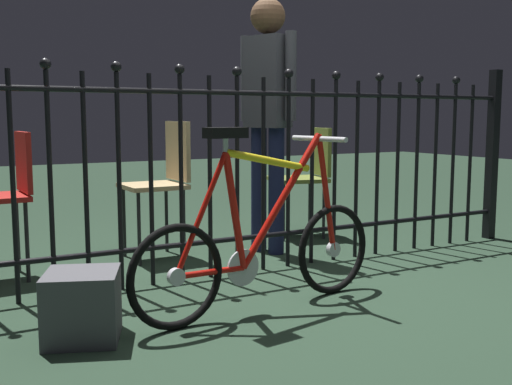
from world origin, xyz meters
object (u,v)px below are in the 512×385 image
bicycle (262,246)px  chair_tan (164,175)px  display_crate (82,306)px  chair_olive (307,170)px  chair_red (6,188)px  person_visitor (268,101)px

bicycle → chair_tan: 1.35m
display_crate → chair_olive: bearing=34.4°
chair_tan → chair_olive: bearing=7.4°
chair_tan → chair_red: size_ratio=1.06×
chair_red → display_crate: 1.30m
bicycle → person_visitor: size_ratio=0.82×
chair_olive → chair_red: 2.30m
bicycle → display_crate: (-0.88, 0.02, -0.18)m
chair_red → person_visitor: size_ratio=0.50×
bicycle → chair_tan: bearing=90.0°
chair_olive → chair_tan: bearing=-172.6°
chair_olive → chair_red: size_ratio=1.00×
chair_red → display_crate: chair_red is taller
bicycle → display_crate: bearing=178.7°
person_visitor → display_crate: size_ratio=5.73×
chair_olive → chair_tan: chair_tan is taller
person_visitor → chair_tan: bearing=163.4°
display_crate → bicycle: bearing=-1.3°
chair_olive → display_crate: (-2.16, -1.48, -0.38)m
chair_red → person_visitor: 1.78m
chair_tan → chair_red: chair_tan is taller
chair_tan → chair_red: (-1.01, -0.08, -0.03)m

